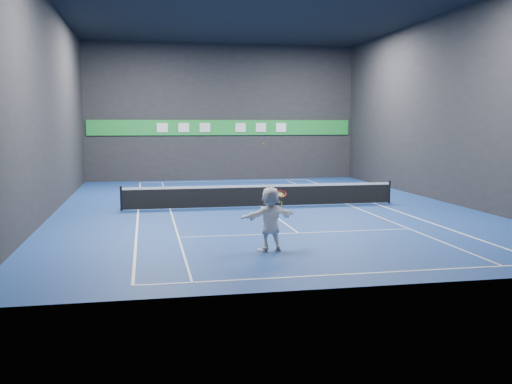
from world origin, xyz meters
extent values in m
plane|color=navy|center=(0.00, 0.00, 0.00)|extent=(26.00, 26.00, 0.00)
plane|color=black|center=(0.00, 0.00, 9.00)|extent=(26.00, 26.00, 0.00)
cube|color=black|center=(0.00, 13.00, 4.50)|extent=(18.00, 0.10, 9.00)
cube|color=black|center=(0.00, -13.00, 4.50)|extent=(18.00, 0.10, 9.00)
cube|color=black|center=(-9.00, 0.00, 4.50)|extent=(0.10, 26.00, 9.00)
cube|color=black|center=(9.00, 0.00, 4.50)|extent=(0.10, 26.00, 9.00)
cube|color=white|center=(0.00, -11.89, 0.00)|extent=(10.98, 0.08, 0.01)
cube|color=white|center=(0.00, 11.89, 0.00)|extent=(10.98, 0.08, 0.01)
cube|color=white|center=(-5.49, 0.00, 0.00)|extent=(0.08, 23.78, 0.01)
cube|color=white|center=(5.49, 0.00, 0.00)|extent=(0.08, 23.78, 0.01)
cube|color=white|center=(-4.11, 0.00, 0.00)|extent=(0.06, 23.78, 0.01)
cube|color=white|center=(4.11, 0.00, 0.00)|extent=(0.06, 23.78, 0.01)
cube|color=white|center=(0.00, -6.40, 0.00)|extent=(8.23, 0.06, 0.01)
cube|color=white|center=(0.00, 6.40, 0.00)|extent=(8.23, 0.06, 0.01)
cube|color=white|center=(0.00, 0.00, 0.00)|extent=(0.06, 12.80, 0.01)
imported|color=white|center=(-1.55, -8.91, 0.96)|extent=(1.87, 1.09, 1.92)
sphere|color=#CDD122|center=(-1.70, -8.67, 3.16)|extent=(0.07, 0.07, 0.07)
cylinder|color=black|center=(-6.20, 0.00, 0.54)|extent=(0.10, 0.10, 1.07)
cylinder|color=black|center=(6.20, 0.00, 0.54)|extent=(0.10, 0.10, 1.07)
cube|color=black|center=(0.00, 0.00, 0.47)|extent=(12.40, 0.03, 0.86)
cube|color=white|center=(0.00, 0.00, 0.95)|extent=(12.40, 0.04, 0.10)
cube|color=#1F8F33|center=(0.00, 12.94, 3.50)|extent=(17.64, 0.06, 1.00)
cube|color=white|center=(-4.00, 12.88, 3.50)|extent=(0.70, 0.04, 0.60)
cube|color=white|center=(-2.60, 12.88, 3.50)|extent=(0.70, 0.04, 0.60)
cube|color=silver|center=(-1.20, 12.88, 3.50)|extent=(0.70, 0.04, 0.60)
cube|color=silver|center=(1.20, 12.88, 3.50)|extent=(0.70, 0.04, 0.60)
cube|color=silver|center=(2.60, 12.88, 3.50)|extent=(0.70, 0.04, 0.60)
cube|color=white|center=(4.00, 12.88, 3.50)|extent=(0.70, 0.04, 0.60)
torus|color=red|center=(-1.21, -8.86, 1.69)|extent=(0.43, 0.36, 0.27)
cylinder|color=#CDE250|center=(-1.25, -8.86, 1.67)|extent=(0.37, 0.33, 0.19)
cylinder|color=#B11216|center=(-1.19, -8.86, 1.61)|extent=(0.08, 0.14, 0.16)
cylinder|color=#F7EB0D|center=(-1.20, -8.88, 1.36)|extent=(0.10, 0.15, 0.25)
camera|label=1|loc=(-5.13, -25.11, 3.74)|focal=40.00mm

